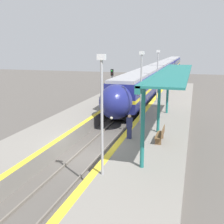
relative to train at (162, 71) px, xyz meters
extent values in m
plane|color=#56514C|center=(0.00, -40.38, -2.24)|extent=(120.00, 120.00, 0.00)
cube|color=slate|center=(-0.72, -40.38, -2.17)|extent=(0.08, 90.00, 0.15)
cube|color=slate|center=(0.72, -40.38, -2.17)|extent=(0.08, 90.00, 0.15)
cube|color=black|center=(0.00, -21.51, -1.64)|extent=(2.51, 20.32, 0.77)
cube|color=navy|center=(0.00, -21.51, -0.79)|extent=(2.86, 22.08, 0.92)
cube|color=yellow|center=(0.00, -21.51, -0.17)|extent=(2.87, 22.08, 0.32)
cube|color=navy|center=(0.00, -21.51, 0.68)|extent=(2.86, 22.08, 1.40)
cube|color=black|center=(0.00, -21.51, 0.61)|extent=(2.89, 20.32, 0.77)
cube|color=#9E9EA3|center=(0.00, -21.51, 1.53)|extent=(2.57, 22.08, 0.30)
cylinder|color=black|center=(-0.72, -29.46, -1.78)|extent=(0.12, 0.94, 0.94)
cylinder|color=black|center=(0.72, -29.46, -1.78)|extent=(0.12, 0.94, 0.94)
cylinder|color=black|center=(-0.72, -27.26, -1.78)|extent=(0.12, 0.94, 0.94)
cylinder|color=black|center=(0.72, -27.26, -1.78)|extent=(0.12, 0.94, 0.94)
cylinder|color=black|center=(-0.72, -15.77, -1.78)|extent=(0.12, 0.94, 0.94)
cylinder|color=black|center=(0.72, -15.77, -1.78)|extent=(0.12, 0.94, 0.94)
cylinder|color=black|center=(-0.72, -13.57, -1.78)|extent=(0.12, 0.94, 0.94)
cylinder|color=black|center=(0.72, -13.57, -1.78)|extent=(0.12, 0.94, 0.94)
ellipsoid|color=navy|center=(0.00, -33.68, 0.07)|extent=(2.74, 3.38, 2.90)
ellipsoid|color=black|center=(0.00, -34.11, 0.54)|extent=(2.00, 1.97, 1.47)
sphere|color=#F9F4CC|center=(0.00, -34.95, -1.00)|extent=(0.24, 0.24, 0.24)
cube|color=black|center=(0.00, 1.37, -1.64)|extent=(2.51, 20.32, 0.77)
cube|color=navy|center=(0.00, 1.37, -0.79)|extent=(2.86, 22.08, 0.92)
cube|color=yellow|center=(0.00, 1.37, -0.17)|extent=(2.87, 22.08, 0.32)
cube|color=navy|center=(0.00, 1.37, 0.68)|extent=(2.86, 22.08, 1.40)
cube|color=black|center=(0.00, 1.37, 0.61)|extent=(2.89, 20.32, 0.77)
cube|color=#9E9EA3|center=(0.00, 1.37, 1.53)|extent=(2.57, 22.08, 0.30)
cylinder|color=black|center=(-0.72, -6.58, -1.78)|extent=(0.12, 0.94, 0.94)
cylinder|color=black|center=(0.72, -6.58, -1.78)|extent=(0.12, 0.94, 0.94)
cylinder|color=black|center=(-0.72, -4.38, -1.78)|extent=(0.12, 0.94, 0.94)
cylinder|color=black|center=(0.72, -4.38, -1.78)|extent=(0.12, 0.94, 0.94)
cylinder|color=black|center=(-0.72, 7.12, -1.78)|extent=(0.12, 0.94, 0.94)
cylinder|color=black|center=(0.72, 7.12, -1.78)|extent=(0.12, 0.94, 0.94)
cylinder|color=black|center=(-0.72, 9.32, -1.78)|extent=(0.12, 0.94, 0.94)
cylinder|color=black|center=(0.72, 9.32, -1.78)|extent=(0.12, 0.94, 0.94)
cube|color=black|center=(0.00, 24.25, -1.64)|extent=(2.51, 20.32, 0.77)
cube|color=navy|center=(0.00, 24.25, -0.79)|extent=(2.86, 22.08, 0.92)
cube|color=yellow|center=(0.00, 24.25, -0.17)|extent=(2.87, 22.08, 0.32)
cube|color=navy|center=(0.00, 24.25, 0.68)|extent=(2.86, 22.08, 1.40)
cube|color=black|center=(0.00, 24.25, 0.61)|extent=(2.89, 20.32, 0.77)
cube|color=#9E9EA3|center=(0.00, 24.25, 1.53)|extent=(2.57, 22.08, 0.30)
cylinder|color=black|center=(-0.72, 16.31, -1.78)|extent=(0.12, 0.94, 0.94)
cylinder|color=black|center=(0.72, 16.31, -1.78)|extent=(0.12, 0.94, 0.94)
cylinder|color=black|center=(-0.72, 18.51, -1.78)|extent=(0.12, 0.94, 0.94)
cylinder|color=black|center=(0.72, 18.51, -1.78)|extent=(0.12, 0.94, 0.94)
cylinder|color=black|center=(-0.72, 30.00, -1.78)|extent=(0.12, 0.94, 0.94)
cylinder|color=black|center=(0.72, 30.00, -1.78)|extent=(0.12, 0.94, 0.94)
cylinder|color=black|center=(-0.72, 32.20, -1.78)|extent=(0.12, 0.94, 0.94)
cylinder|color=black|center=(0.72, 32.20, -1.78)|extent=(0.12, 0.94, 0.94)
cube|color=gray|center=(3.87, -40.38, -1.74)|extent=(4.29, 64.00, 1.00)
cube|color=yellow|center=(1.93, -40.38, -1.24)|extent=(0.40, 64.00, 0.01)
cube|color=gray|center=(-3.52, -40.38, -1.74)|extent=(3.58, 64.00, 1.00)
cube|color=yellow|center=(-1.93, -40.38, -1.24)|extent=(0.40, 64.00, 0.01)
cube|color=brown|center=(4.31, -39.57, -1.03)|extent=(0.36, 0.06, 0.42)
cube|color=brown|center=(4.31, -38.33, -1.03)|extent=(0.36, 0.06, 0.42)
cube|color=brown|center=(4.31, -38.95, -0.81)|extent=(0.44, 1.66, 0.03)
cube|color=brown|center=(4.51, -38.95, -0.57)|extent=(0.04, 1.66, 0.44)
cube|color=navy|center=(2.37, -38.91, -0.86)|extent=(0.28, 0.20, 0.77)
cube|color=navy|center=(2.37, -38.91, -0.17)|extent=(0.36, 0.22, 0.61)
sphere|color=beige|center=(2.37, -38.91, 0.24)|extent=(0.21, 0.21, 0.21)
cylinder|color=#59595E|center=(-2.45, -26.47, -0.38)|extent=(0.14, 0.14, 3.73)
cube|color=black|center=(-2.45, -26.47, 1.83)|extent=(0.28, 0.20, 0.70)
sphere|color=#1ED833|center=(-2.45, -26.58, 2.00)|extent=(0.14, 0.14, 0.14)
sphere|color=#330A0A|center=(-2.45, -26.58, 1.66)|extent=(0.14, 0.14, 0.14)
cylinder|color=#9E9EA3|center=(2.36, -44.36, 1.36)|extent=(0.12, 0.12, 5.21)
cube|color=silver|center=(2.36, -44.36, 4.08)|extent=(0.36, 0.20, 0.24)
cylinder|color=#9E9EA3|center=(2.36, -35.11, 1.36)|extent=(0.12, 0.12, 5.21)
cube|color=silver|center=(2.36, -35.11, 4.08)|extent=(0.36, 0.20, 0.24)
cylinder|color=#9E9EA3|center=(2.36, -25.86, 1.36)|extent=(0.12, 0.12, 5.21)
cube|color=silver|center=(2.36, -25.86, 4.08)|extent=(0.36, 0.20, 0.24)
cylinder|color=#1E6B66|center=(3.95, -43.05, 0.72)|extent=(0.20, 0.20, 3.92)
cylinder|color=#1E6B66|center=(3.95, -36.97, 0.72)|extent=(0.20, 0.20, 3.92)
cylinder|color=#1E6B66|center=(3.95, -30.88, 0.72)|extent=(0.20, 0.20, 3.92)
cube|color=#1E6B66|center=(3.95, -36.97, 2.78)|extent=(0.24, 15.17, 0.36)
cube|color=#1E6B66|center=(4.85, -36.97, 2.90)|extent=(2.00, 15.17, 0.10)
camera|label=1|loc=(6.17, -55.71, 4.48)|focal=45.00mm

